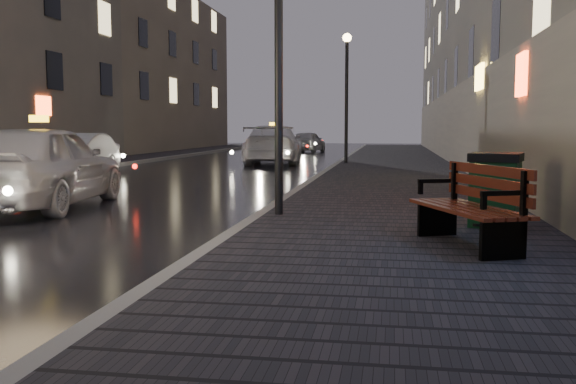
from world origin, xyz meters
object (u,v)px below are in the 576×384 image
car_far (308,142)px  lamp_far (347,81)px  lamp_near (279,14)px  taxi_near (41,165)px  bench (473,206)px  trash_bin (495,189)px  taxi_mid (273,145)px  car_left_mid (75,155)px

car_far → lamp_far: bearing=111.3°
lamp_far → lamp_near: bearing=-90.0°
lamp_far → taxi_near: lamp_far is taller
bench → trash_bin: 1.79m
trash_bin → bench: bearing=-90.2°
taxi_mid → car_far: 13.08m
lamp_far → car_left_mid: lamp_far is taller
trash_bin → lamp_far: bearing=118.2°
car_left_mid → car_far: (4.69, 21.89, -0.03)m
trash_bin → taxi_mid: taxi_mid is taller
lamp_far → trash_bin: size_ratio=4.82×
lamp_far → taxi_mid: size_ratio=0.90×
lamp_far → taxi_near: size_ratio=1.04×
taxi_mid → lamp_near: bearing=94.7°
bench → lamp_near: bearing=117.2°
lamp_far → car_left_mid: 11.39m
car_left_mid → car_far: 22.39m
lamp_near → car_far: bearing=96.5°
lamp_far → taxi_mid: lamp_far is taller
car_left_mid → taxi_mid: bearing=56.2°
taxi_near → taxi_mid: size_ratio=0.87×
lamp_near → taxi_mid: bearing=100.8°
lamp_near → car_far: (-3.50, 30.48, -2.80)m
bench → taxi_near: taxi_near is taller
bench → trash_bin: (0.52, 1.71, 0.05)m
lamp_near → taxi_near: 5.82m
car_left_mid → taxi_mid: 10.07m
taxi_near → taxi_mid: (1.73, 16.21, -0.01)m
bench → car_left_mid: size_ratio=0.48×
lamp_far → taxi_near: 15.86m
lamp_near → lamp_far: (0.00, 16.00, 0.00)m
lamp_near → lamp_far: same height
bench → taxi_mid: 20.86m
car_left_mid → taxi_mid: (4.87, 8.81, 0.13)m
lamp_near → lamp_far: size_ratio=1.00×
trash_bin → car_left_mid: 14.92m
taxi_near → car_left_mid: 8.04m
car_far → lamp_near: bearing=104.3°
lamp_near → taxi_near: lamp_near is taller
bench → car_left_mid: 15.68m
taxi_near → car_left_mid: size_ratio=1.16×
lamp_near → car_left_mid: lamp_near is taller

